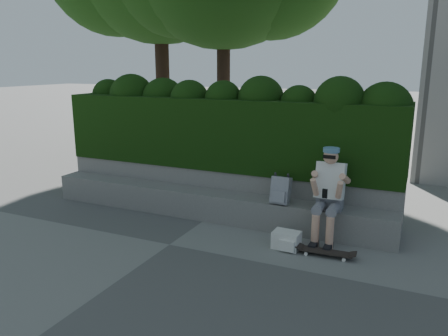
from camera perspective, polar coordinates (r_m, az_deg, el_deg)
The scene contains 8 objects.
ground at distance 6.38m, azimuth -7.12°, elevation -9.90°, with size 80.00×80.00×0.00m, color slate.
bench_ledge at distance 7.32m, azimuth -2.04°, elevation -4.81°, with size 6.00×0.45×0.45m, color gray.
planter_wall at distance 7.69m, azimuth -0.47°, elevation -2.74°, with size 6.00×0.50×0.75m, color gray.
hedge at distance 7.67m, azimuth 0.23°, elevation 4.70°, with size 6.00×1.00×1.20m, color black.
person at distance 6.38m, azimuth 13.54°, elevation -2.99°, with size 0.40×0.76×1.38m.
skateboard at distance 6.11m, azimuth 13.13°, elevation -10.63°, with size 0.71×0.21×0.07m.
backpack_plaid at distance 6.65m, azimuth 7.41°, elevation -2.91°, with size 0.28×0.15×0.41m, color #A1A1A5.
backpack_ground at distance 6.24m, azimuth 8.15°, elevation -9.28°, with size 0.37×0.26×0.24m, color silver.
Camera 1 is at (3.12, -4.96, 2.51)m, focal length 35.00 mm.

